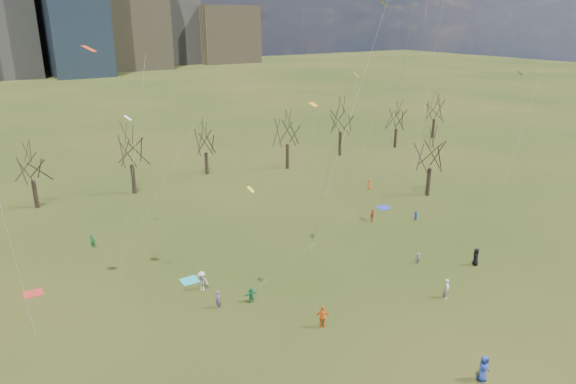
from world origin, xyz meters
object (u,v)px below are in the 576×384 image
blanket_teal (190,280)px  blanket_crimson (33,293)px  person_0 (483,368)px  person_1 (447,289)px  blanket_navy (384,208)px  person_4 (323,317)px

blanket_teal → blanket_crimson: bearing=157.6°
person_0 → person_1: (6.22, 8.52, -0.05)m
blanket_navy → blanket_crimson: same height
person_4 → person_0: bearing=146.0°
person_0 → person_1: bearing=53.3°
blanket_navy → person_1: (-10.44, -19.25, 0.88)m
blanket_crimson → person_1: bearing=-33.5°
person_0 → person_4: bearing=116.0°
blanket_crimson → person_0: 36.79m
person_0 → person_1: 10.55m
person_0 → blanket_crimson: bearing=129.3°
blanket_crimson → person_4: (18.27, -17.61, 0.92)m
blanket_navy → person_0: person_0 is taller
blanket_crimson → person_4: person_4 is taller
blanket_teal → person_1: person_1 is taller
blanket_teal → blanket_crimson: 13.43m
person_1 → blanket_crimson: bearing=110.6°
person_1 → person_4: (-11.52, 2.10, 0.04)m
blanket_teal → person_0: 25.68m
blanket_crimson → person_1: 35.73m
person_1 → person_4: bearing=133.8°
person_1 → person_4: person_4 is taller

